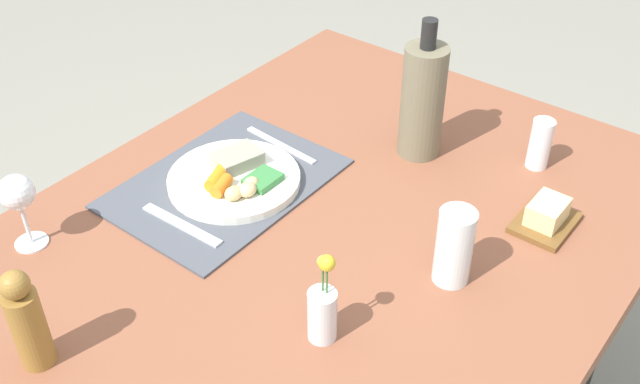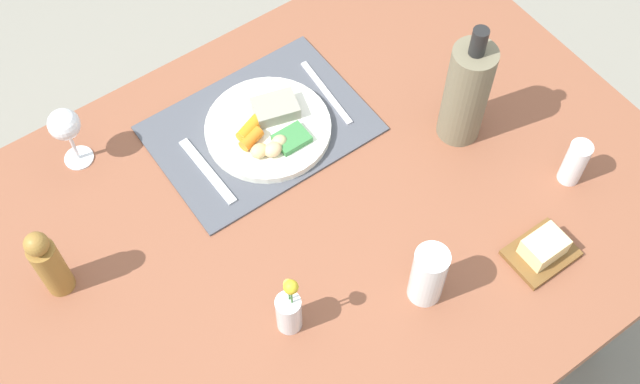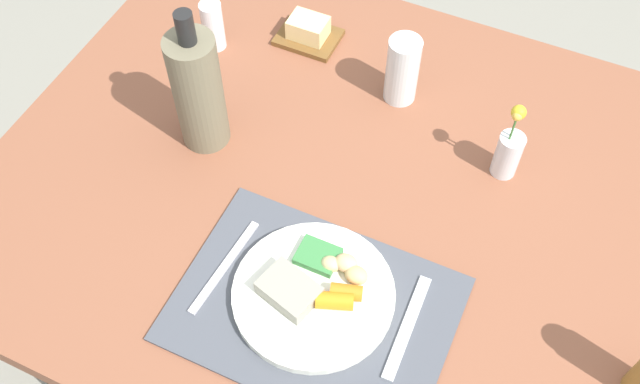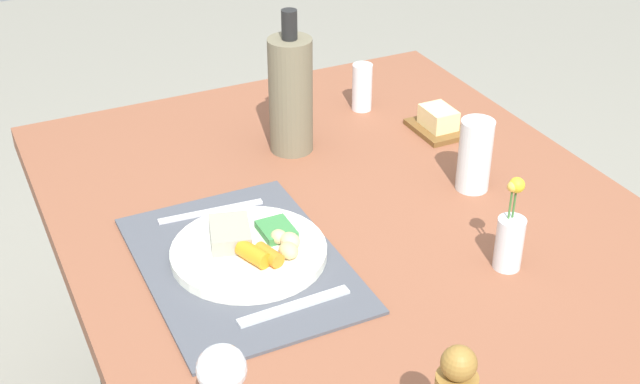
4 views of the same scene
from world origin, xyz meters
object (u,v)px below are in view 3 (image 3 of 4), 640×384
(flower_vase, at_px, (509,151))
(dinner_plate, at_px, (314,291))
(water_tumbler, at_px, (402,73))
(fork, at_px, (225,266))
(salt_shaker, at_px, (213,26))
(cooler_bottle, at_px, (198,91))
(dining_table, at_px, (376,223))
(butter_dish, at_px, (308,32))
(knife, at_px, (407,327))

(flower_vase, bearing_deg, dinner_plate, -118.53)
(dinner_plate, height_order, water_tumbler, water_tumbler)
(fork, relative_size, salt_shaker, 1.80)
(dinner_plate, bearing_deg, fork, -174.65)
(cooler_bottle, xyz_separation_m, water_tumbler, (0.30, 0.26, -0.06))
(dining_table, distance_m, butter_dish, 0.45)
(dinner_plate, bearing_deg, flower_vase, 61.47)
(flower_vase, xyz_separation_m, salt_shaker, (-0.65, 0.07, -0.00))
(knife, bearing_deg, dinner_plate, -177.73)
(butter_dish, distance_m, salt_shaker, 0.20)
(water_tumbler, bearing_deg, knife, -67.53)
(dining_table, height_order, water_tumbler, water_tumbler)
(knife, bearing_deg, salt_shaker, 142.17)
(fork, xyz_separation_m, flower_vase, (0.37, 0.40, 0.05))
(dinner_plate, distance_m, fork, 0.16)
(cooler_bottle, relative_size, salt_shaker, 2.78)
(dinner_plate, distance_m, butter_dish, 0.62)
(fork, distance_m, flower_vase, 0.55)
(butter_dish, bearing_deg, dining_table, -47.85)
(butter_dish, bearing_deg, salt_shaker, -150.31)
(butter_dish, bearing_deg, fork, -79.16)
(flower_vase, bearing_deg, salt_shaker, 174.09)
(dining_table, height_order, fork, fork)
(fork, bearing_deg, water_tumbler, 80.03)
(dining_table, bearing_deg, knife, -57.69)
(dining_table, bearing_deg, dinner_plate, -95.96)
(fork, height_order, knife, same)
(dinner_plate, xyz_separation_m, cooler_bottle, (-0.34, 0.23, 0.11))
(fork, xyz_separation_m, salt_shaker, (-0.28, 0.47, 0.05))
(dinner_plate, relative_size, flower_vase, 1.58)
(fork, xyz_separation_m, knife, (0.32, 0.03, 0.00))
(butter_dish, height_order, salt_shaker, salt_shaker)
(cooler_bottle, bearing_deg, knife, -23.54)
(knife, bearing_deg, cooler_bottle, 154.90)
(fork, bearing_deg, flower_vase, 51.67)
(dinner_plate, bearing_deg, cooler_bottle, 145.91)
(salt_shaker, relative_size, water_tumbler, 0.76)
(fork, xyz_separation_m, water_tumbler, (0.13, 0.50, 0.06))
(salt_shaker, bearing_deg, butter_dish, 29.69)
(fork, height_order, salt_shaker, salt_shaker)
(flower_vase, xyz_separation_m, cooler_bottle, (-0.55, -0.16, 0.07))
(fork, bearing_deg, knife, 9.03)
(flower_vase, height_order, salt_shaker, flower_vase)
(butter_dish, relative_size, salt_shaker, 1.17)
(dining_table, relative_size, knife, 7.49)
(butter_dish, distance_m, water_tumbler, 0.25)
(dinner_plate, xyz_separation_m, butter_dish, (-0.27, 0.55, 0.00))
(knife, relative_size, salt_shaker, 1.74)
(flower_vase, bearing_deg, water_tumbler, 158.61)
(dining_table, xyz_separation_m, fork, (-0.19, -0.24, 0.09))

